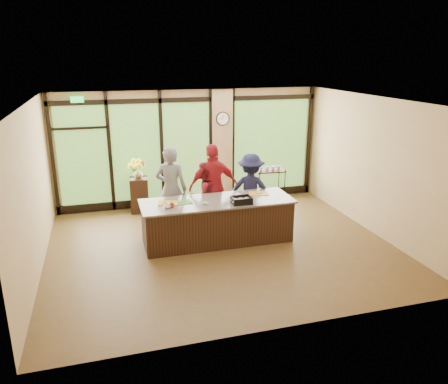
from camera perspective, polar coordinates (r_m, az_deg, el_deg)
floor at (r=9.22m, az=-0.39°, el=-7.11°), size 7.00×7.00×0.00m
ceiling at (r=8.42m, az=-0.43°, el=11.79°), size 7.00×7.00×0.00m
back_wall at (r=11.54m, az=-4.43°, el=5.76°), size 7.00×0.00×7.00m
left_wall at (r=8.50m, az=-23.78°, el=0.00°), size 0.00×6.00×6.00m
right_wall at (r=10.18m, az=18.97°, el=3.26°), size 0.00×6.00×6.00m
window_wall at (r=11.55m, az=-3.58°, el=5.26°), size 6.90×0.12×3.00m
island_base at (r=9.31m, az=-0.89°, el=-3.90°), size 3.10×1.00×0.88m
countertop at (r=9.15m, az=-0.90°, el=-1.22°), size 3.20×1.10×0.04m
wall_clock at (r=11.48m, az=-0.17°, el=9.56°), size 0.36×0.04×0.36m
cook_left at (r=9.78m, az=-6.91°, el=0.35°), size 0.84×0.72×1.95m
cook_midleft at (r=9.92m, az=-2.61°, el=-0.47°), size 0.92×0.83×1.56m
cook_midright at (r=9.90m, az=-1.39°, el=0.71°), size 1.17×0.54×1.96m
cook_right at (r=10.15m, az=3.48°, el=0.32°), size 1.25×1.02×1.69m
roasting_pan at (r=8.96m, az=2.29°, el=-1.27°), size 0.40×0.32×0.07m
mixing_bowl at (r=9.07m, az=2.29°, el=-1.02°), size 0.34×0.34×0.08m
cutting_board_left at (r=9.05m, az=-5.48°, el=-1.35°), size 0.41×0.32×0.01m
cutting_board_center at (r=9.03m, az=-7.36°, el=-1.45°), size 0.45×0.38×0.01m
cutting_board_right at (r=9.61m, az=4.53°, el=-0.18°), size 0.47×0.39×0.01m
prep_bowl_near at (r=8.76m, az=-7.40°, el=-1.94°), size 0.18×0.18×0.05m
prep_bowl_mid at (r=8.91m, az=-2.40°, el=-1.50°), size 0.14×0.14×0.04m
prep_bowl_far at (r=9.38m, az=2.10°, el=-0.54°), size 0.14×0.14×0.03m
red_ramekin at (r=8.77m, az=-6.80°, el=-1.79°), size 0.13×0.13×0.08m
flower_stand at (r=11.25m, az=-10.98°, el=-0.37°), size 0.48×0.48×0.89m
flower_vase at (r=11.10m, az=-11.15°, el=2.40°), size 0.27×0.27×0.24m
bar_cart at (r=11.55m, az=5.94°, el=1.32°), size 0.80×0.49×1.06m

